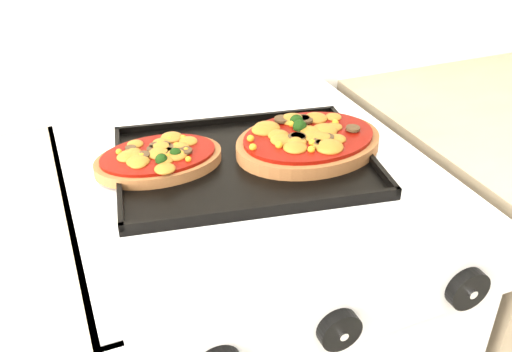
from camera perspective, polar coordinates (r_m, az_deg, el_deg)
name	(u,v)px	position (r m, az deg, el deg)	size (l,w,h in m)	color
control_panel	(338,317)	(0.76, 8.24, -13.77)	(0.60, 0.02, 0.09)	silver
knob_center	(339,330)	(0.74, 8.32, -14.99)	(0.06, 0.06, 0.02)	black
knob_right	(467,289)	(0.84, 20.39, -10.54)	(0.06, 0.06, 0.02)	black
baking_tray	(245,160)	(0.94, -1.14, 1.57)	(0.41, 0.31, 0.02)	black
pizza_left	(159,157)	(0.94, -9.72, 1.86)	(0.21, 0.14, 0.03)	#975D34
pizza_right	(309,140)	(0.97, 5.29, 3.60)	(0.26, 0.19, 0.04)	#975D34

